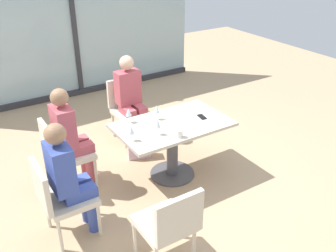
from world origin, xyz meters
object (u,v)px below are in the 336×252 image
handbag_0 (139,148)px  wine_glass_0 (128,112)px  wine_glass_2 (131,130)px  dining_table_main (172,137)px  chair_near_window (127,106)px  chair_far_left (63,151)px  person_side_end (68,175)px  chair_side_end (60,196)px  wine_glass_3 (158,124)px  person_far_left (70,133)px  person_near_window (130,95)px  cell_phone_on_table (202,117)px  chair_front_left (170,223)px  wine_glass_1 (156,109)px  coffee_cup (179,134)px

handbag_0 → wine_glass_0: bearing=-112.6°
wine_glass_2 → dining_table_main: bearing=10.1°
chair_near_window → chair_far_left: (-1.21, -0.73, 0.00)m
person_side_end → wine_glass_0: (0.97, 0.62, 0.16)m
chair_side_end → wine_glass_3: bearing=8.4°
person_far_left → handbag_0: person_far_left is taller
person_side_end → wine_glass_3: 1.13m
chair_near_window → wine_glass_0: (-0.42, -0.91, 0.37)m
wine_glass_2 → handbag_0: size_ratio=0.62×
handbag_0 → person_near_window: bearing=92.7°
chair_near_window → person_far_left: (-1.10, -0.73, 0.20)m
person_side_end → wine_glass_2: bearing=14.8°
chair_near_window → wine_glass_2: (-0.60, -1.31, 0.37)m
person_near_window → person_far_left: size_ratio=1.00×
wine_glass_2 → cell_phone_on_table: (1.00, 0.05, -0.13)m
chair_near_window → person_side_end: 2.08m
cell_phone_on_table → handbag_0: bearing=138.5°
dining_table_main → wine_glass_2: 0.69m
chair_near_window → chair_far_left: same height
chair_side_end → person_near_window: bearing=43.2°
chair_front_left → handbag_0: 1.95m
person_far_left → handbag_0: 1.11m
handbag_0 → person_far_left: bearing=-152.8°
chair_near_window → chair_side_end: (-1.50, -1.52, 0.00)m
chair_side_end → wine_glass_0: 1.30m
chair_side_end → wine_glass_0: (1.08, 0.62, 0.37)m
wine_glass_2 → wine_glass_1: bearing=31.3°
wine_glass_0 → wine_glass_3: size_ratio=1.00×
chair_front_left → chair_far_left: bearing=103.2°
chair_near_window → chair_front_left: size_ratio=1.00×
chair_front_left → coffee_cup: bearing=51.9°
dining_table_main → chair_side_end: (-1.50, -0.32, -0.05)m
wine_glass_3 → person_near_window: bearing=76.9°
wine_glass_0 → coffee_cup: bearing=-63.8°
chair_side_end → wine_glass_0: wine_glass_0 is taller
wine_glass_1 → chair_near_window: bearing=84.2°
chair_front_left → wine_glass_0: size_ratio=4.70×
chair_front_left → wine_glass_3: size_ratio=4.70×
handbag_0 → chair_near_window: bearing=95.7°
wine_glass_3 → wine_glass_2: bearing=174.4°
person_near_window → wine_glass_0: (-0.42, -0.80, 0.16)m
chair_far_left → chair_side_end: 0.84m
person_near_window → cell_phone_on_table: 1.22m
wine_glass_1 → cell_phone_on_table: bearing=-26.6°
wine_glass_3 → chair_far_left: bearing=146.4°
chair_far_left → handbag_0: bearing=6.6°
dining_table_main → person_far_left: 1.21m
cell_phone_on_table → chair_front_left: bearing=-128.1°
chair_side_end → handbag_0: (1.35, 0.91, -0.36)m
wine_glass_1 → handbag_0: (-0.05, 0.40, -0.72)m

